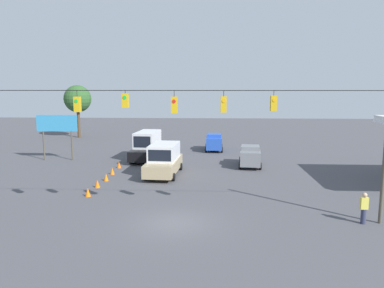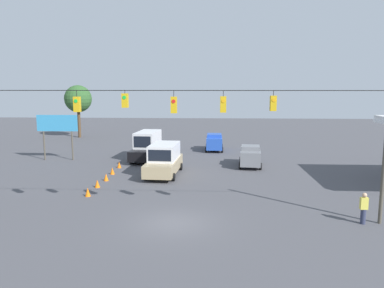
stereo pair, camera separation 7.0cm
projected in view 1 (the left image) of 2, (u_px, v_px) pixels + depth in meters
name	position (u px, v px, depth m)	size (l,w,h in m)	color
ground_plane	(174.00, 223.00, 20.75)	(140.00, 140.00, 0.00)	#47474C
overhead_signal_span	(175.00, 130.00, 20.45)	(22.95, 0.38, 7.88)	#4C473D
sedan_grey_oncoming_far	(250.00, 156.00, 35.37)	(2.37, 4.36, 1.98)	slate
box_truck_black_withflow_far	(147.00, 146.00, 38.75)	(2.82, 6.82, 2.90)	black
box_truck_tan_withflow_mid	(164.00, 159.00, 32.02)	(2.89, 6.36, 2.64)	tan
sedan_blue_oncoming_deep	(214.00, 142.00, 44.09)	(2.07, 3.92, 2.01)	#234CB2
traffic_cone_nearest	(88.00, 192.00, 25.71)	(0.39, 0.39, 0.59)	orange
traffic_cone_second	(97.00, 184.00, 27.98)	(0.39, 0.39, 0.59)	orange
traffic_cone_third	(106.00, 177.00, 29.99)	(0.39, 0.39, 0.59)	orange
traffic_cone_fourth	(112.00, 171.00, 32.21)	(0.39, 0.39, 0.59)	orange
traffic_cone_fifth	(119.00, 165.00, 34.77)	(0.39, 0.39, 0.59)	orange
roadside_billboard	(57.00, 127.00, 38.10)	(4.20, 0.16, 4.64)	#4C473D
pedestrian	(364.00, 208.00, 20.49)	(0.40, 0.28, 1.76)	#2D334C
tree_horizon_left	(78.00, 99.00, 54.95)	(3.97, 3.97, 7.72)	#4C3823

